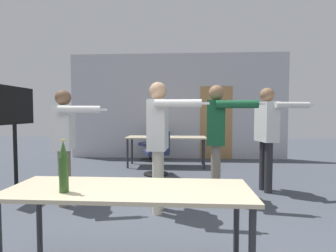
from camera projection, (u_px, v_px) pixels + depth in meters
back_wall at (178, 107)px, 7.48m from camera, size 6.17×0.12×2.98m
conference_table_near at (129, 197)px, 2.06m from camera, size 1.90×0.65×0.72m
conference_table_far at (166, 140)px, 6.37m from camera, size 1.92×0.65×0.72m
tv_screen at (15, 127)px, 4.23m from camera, size 0.44×1.01×1.74m
person_center_tall at (65, 136)px, 3.72m from camera, size 0.83×0.62×1.64m
person_near_casual at (217, 131)px, 3.96m from camera, size 0.78×0.75×1.73m
person_right_polo at (267, 129)px, 4.33m from camera, size 0.86×0.59×1.72m
person_left_plaid at (159, 133)px, 3.43m from camera, size 0.77×0.64×1.71m
office_chair_side_rolled at (157, 155)px, 5.45m from camera, size 0.61×0.65×0.93m
office_chair_far_right at (152, 145)px, 7.23m from camera, size 0.67×0.68×0.91m
beer_bottle at (64, 168)px, 1.94m from camera, size 0.07×0.07×0.39m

